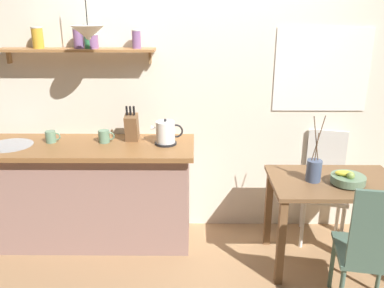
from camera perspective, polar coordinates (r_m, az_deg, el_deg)
name	(u,v)px	position (r m, az deg, el deg)	size (l,w,h in m)	color
ground_plane	(204,260)	(3.53, 1.66, -16.11)	(14.00, 14.00, 0.00)	#A87F56
back_wall	(227,86)	(3.61, 4.94, 8.11)	(6.80, 0.11, 2.70)	silver
kitchen_counter	(90,193)	(3.68, -14.26, -6.71)	(1.83, 0.63, 0.92)	gray
wall_shelf	(79,44)	(3.52, -15.71, 13.48)	(1.30, 0.20, 0.33)	#9E6B3D
dining_table	(333,195)	(3.38, 19.32, -6.89)	(0.99, 0.64, 0.74)	brown
dining_chair_near	(371,249)	(2.93, 24.03, -13.36)	(0.47, 0.50, 1.00)	#4C6B5B
dining_chair_far	(324,182)	(3.81, 18.22, -5.08)	(0.47, 0.50, 0.98)	white
fruit_bowl	(348,179)	(3.28, 21.19, -4.61)	(0.26, 0.26, 0.12)	slate
twig_vase	(314,170)	(3.24, 16.86, -3.53)	(0.12, 0.12, 0.52)	#475675
electric_kettle	(166,133)	(3.37, -3.72, 1.56)	(0.27, 0.18, 0.22)	black
knife_block	(132,127)	(3.48, -8.53, 2.41)	(0.11, 0.16, 0.31)	brown
coffee_mug_by_sink	(51,137)	(3.62, -19.33, 0.99)	(0.13, 0.09, 0.10)	slate
coffee_mug_spare	(104,136)	(3.50, -12.30, 1.07)	(0.14, 0.09, 0.11)	slate
pendant_lamp	(88,32)	(3.18, -14.51, 15.05)	(0.25, 0.25, 0.64)	black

